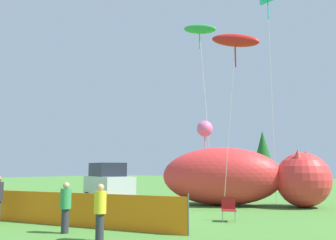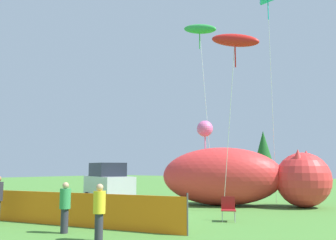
{
  "view_description": "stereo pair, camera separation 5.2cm",
  "coord_description": "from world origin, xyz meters",
  "px_view_note": "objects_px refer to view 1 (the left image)",
  "views": [
    {
      "loc": [
        11.15,
        -12.35,
        2.06
      ],
      "look_at": [
        -0.98,
        4.17,
        4.65
      ],
      "focal_mm": 40.0,
      "sensor_mm": 36.0,
      "label": 1
    },
    {
      "loc": [
        11.19,
        -12.31,
        2.06
      ],
      "look_at": [
        -0.98,
        4.17,
        4.65
      ],
      "focal_mm": 40.0,
      "sensor_mm": 36.0,
      "label": 2
    }
  ],
  "objects_px": {
    "folding_chair": "(229,207)",
    "spectator_in_green_shirt": "(66,205)",
    "kite_teal_diamond": "(268,4)",
    "parked_car": "(108,184)",
    "spectator_in_red_shirt": "(100,210)",
    "kite_green_fish": "(199,30)",
    "inflatable_cat": "(240,179)",
    "kite_pink_octopus": "(205,129)",
    "kite_red_lizard": "(235,41)"
  },
  "relations": [
    {
      "from": "spectator_in_green_shirt",
      "to": "kite_pink_octopus",
      "type": "height_order",
      "value": "kite_pink_octopus"
    },
    {
      "from": "spectator_in_green_shirt",
      "to": "kite_pink_octopus",
      "type": "distance_m",
      "value": 11.83
    },
    {
      "from": "spectator_in_green_shirt",
      "to": "kite_red_lizard",
      "type": "relative_size",
      "value": 0.18
    },
    {
      "from": "kite_green_fish",
      "to": "kite_teal_diamond",
      "type": "bearing_deg",
      "value": 12.73
    },
    {
      "from": "spectator_in_red_shirt",
      "to": "kite_green_fish",
      "type": "xyz_separation_m",
      "value": [
        -3.85,
        11.85,
        9.8
      ]
    },
    {
      "from": "parked_car",
      "to": "spectator_in_red_shirt",
      "type": "xyz_separation_m",
      "value": [
        7.7,
        -7.9,
        -0.25
      ]
    },
    {
      "from": "parked_car",
      "to": "spectator_in_green_shirt",
      "type": "relative_size",
      "value": 2.83
    },
    {
      "from": "spectator_in_green_shirt",
      "to": "spectator_in_red_shirt",
      "type": "bearing_deg",
      "value": -6.81
    },
    {
      "from": "spectator_in_red_shirt",
      "to": "kite_green_fish",
      "type": "bearing_deg",
      "value": 108.0
    },
    {
      "from": "folding_chair",
      "to": "inflatable_cat",
      "type": "bearing_deg",
      "value": 172.19
    },
    {
      "from": "kite_teal_diamond",
      "to": "parked_car",
      "type": "bearing_deg",
      "value": -148.6
    },
    {
      "from": "inflatable_cat",
      "to": "kite_teal_diamond",
      "type": "xyz_separation_m",
      "value": [
        1.29,
        1.64,
        10.17
      ]
    },
    {
      "from": "parked_car",
      "to": "kite_red_lizard",
      "type": "height_order",
      "value": "kite_red_lizard"
    },
    {
      "from": "spectator_in_green_shirt",
      "to": "kite_pink_octopus",
      "type": "xyz_separation_m",
      "value": [
        -1.52,
        11.22,
        3.44
      ]
    },
    {
      "from": "folding_chair",
      "to": "kite_red_lizard",
      "type": "height_order",
      "value": "kite_red_lizard"
    },
    {
      "from": "spectator_in_red_shirt",
      "to": "kite_teal_diamond",
      "type": "bearing_deg",
      "value": 88.66
    },
    {
      "from": "parked_car",
      "to": "kite_teal_diamond",
      "type": "bearing_deg",
      "value": 55.82
    },
    {
      "from": "spectator_in_green_shirt",
      "to": "kite_pink_octopus",
      "type": "bearing_deg",
      "value": 97.7
    },
    {
      "from": "spectator_in_red_shirt",
      "to": "spectator_in_green_shirt",
      "type": "relative_size",
      "value": 1.0
    },
    {
      "from": "folding_chair",
      "to": "inflatable_cat",
      "type": "relative_size",
      "value": 0.1
    },
    {
      "from": "kite_pink_octopus",
      "to": "kite_teal_diamond",
      "type": "bearing_deg",
      "value": 20.61
    },
    {
      "from": "kite_pink_octopus",
      "to": "spectator_in_red_shirt",
      "type": "bearing_deg",
      "value": -73.89
    },
    {
      "from": "parked_car",
      "to": "spectator_in_green_shirt",
      "type": "distance_m",
      "value": 9.7
    },
    {
      "from": "inflatable_cat",
      "to": "kite_pink_octopus",
      "type": "xyz_separation_m",
      "value": [
        -2.31,
        0.28,
        2.86
      ]
    },
    {
      "from": "spectator_in_green_shirt",
      "to": "inflatable_cat",
      "type": "bearing_deg",
      "value": 85.87
    },
    {
      "from": "parked_car",
      "to": "spectator_in_green_shirt",
      "type": "bearing_deg",
      "value": -27.99
    },
    {
      "from": "kite_teal_diamond",
      "to": "folding_chair",
      "type": "bearing_deg",
      "value": -83.26
    },
    {
      "from": "inflatable_cat",
      "to": "kite_pink_octopus",
      "type": "relative_size",
      "value": 1.86
    },
    {
      "from": "kite_green_fish",
      "to": "spectator_in_red_shirt",
      "type": "bearing_deg",
      "value": -72.0
    },
    {
      "from": "kite_teal_diamond",
      "to": "spectator_in_red_shirt",
      "type": "bearing_deg",
      "value": -91.34
    },
    {
      "from": "folding_chair",
      "to": "kite_red_lizard",
      "type": "xyz_separation_m",
      "value": [
        -0.68,
        2.31,
        7.43
      ]
    },
    {
      "from": "spectator_in_red_shirt",
      "to": "kite_teal_diamond",
      "type": "xyz_separation_m",
      "value": [
        0.3,
        12.78,
        10.75
      ]
    },
    {
      "from": "inflatable_cat",
      "to": "kite_teal_diamond",
      "type": "distance_m",
      "value": 10.38
    },
    {
      "from": "parked_car",
      "to": "folding_chair",
      "type": "distance_m",
      "value": 9.14
    },
    {
      "from": "folding_chair",
      "to": "kite_pink_octopus",
      "type": "relative_size",
      "value": 0.19
    },
    {
      "from": "inflatable_cat",
      "to": "parked_car",
      "type": "bearing_deg",
      "value": -176.02
    },
    {
      "from": "folding_chair",
      "to": "kite_pink_octopus",
      "type": "xyz_separation_m",
      "value": [
        -4.44,
        5.78,
        3.78
      ]
    },
    {
      "from": "folding_chair",
      "to": "kite_teal_diamond",
      "type": "height_order",
      "value": "kite_teal_diamond"
    },
    {
      "from": "spectator_in_green_shirt",
      "to": "kite_teal_diamond",
      "type": "height_order",
      "value": "kite_teal_diamond"
    },
    {
      "from": "folding_chair",
      "to": "spectator_in_green_shirt",
      "type": "xyz_separation_m",
      "value": [
        -2.93,
        -5.43,
        0.34
      ]
    },
    {
      "from": "folding_chair",
      "to": "spectator_in_green_shirt",
      "type": "relative_size",
      "value": 0.59
    },
    {
      "from": "kite_red_lizard",
      "to": "kite_pink_octopus",
      "type": "distance_m",
      "value": 6.28
    },
    {
      "from": "parked_car",
      "to": "kite_pink_octopus",
      "type": "xyz_separation_m",
      "value": [
        4.4,
        3.53,
        3.2
      ]
    },
    {
      "from": "spectator_in_red_shirt",
      "to": "kite_pink_octopus",
      "type": "relative_size",
      "value": 0.33
    },
    {
      "from": "inflatable_cat",
      "to": "kite_teal_diamond",
      "type": "bearing_deg",
      "value": 29.79
    },
    {
      "from": "folding_chair",
      "to": "spectator_in_green_shirt",
      "type": "height_order",
      "value": "spectator_in_green_shirt"
    },
    {
      "from": "kite_green_fish",
      "to": "kite_pink_octopus",
      "type": "bearing_deg",
      "value": -37.29
    },
    {
      "from": "inflatable_cat",
      "to": "kite_red_lizard",
      "type": "bearing_deg",
      "value": -87.33
    },
    {
      "from": "inflatable_cat",
      "to": "spectator_in_green_shirt",
      "type": "relative_size",
      "value": 5.65
    },
    {
      "from": "parked_car",
      "to": "kite_green_fish",
      "type": "distance_m",
      "value": 11.03
    }
  ]
}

